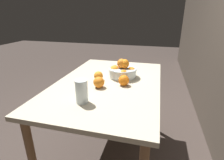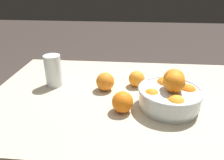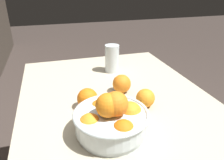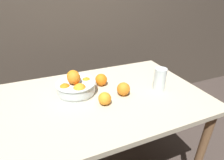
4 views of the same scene
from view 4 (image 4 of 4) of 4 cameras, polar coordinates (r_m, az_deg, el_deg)
dining_table at (r=1.13m, az=-3.23°, el=-9.07°), size 1.25×0.80×0.77m
fruit_bowl at (r=1.09m, az=-11.71°, el=-1.81°), size 0.24×0.24×0.16m
juice_glass at (r=1.15m, az=15.31°, el=0.01°), size 0.08×0.08×0.15m
orange_loose_near_bowl at (r=0.98m, az=-2.39°, el=-6.08°), size 0.07×0.07×0.07m
orange_loose_front at (r=1.18m, az=-3.57°, el=0.09°), size 0.08×0.08×0.08m
orange_loose_aside at (r=1.07m, az=3.75°, el=-2.94°), size 0.08×0.08×0.08m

